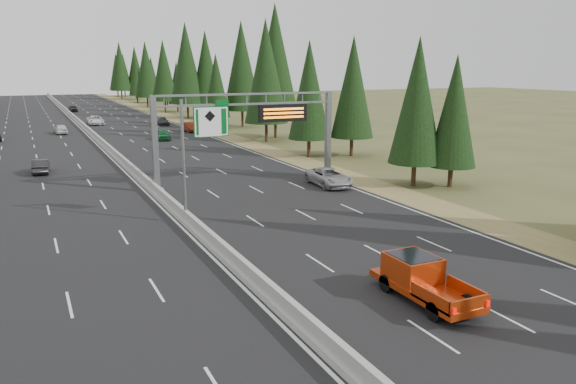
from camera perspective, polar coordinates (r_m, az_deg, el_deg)
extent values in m
cube|color=black|center=(90.90, -19.51, 5.59)|extent=(32.00, 260.00, 0.08)
cube|color=olive|center=(94.36, -8.66, 6.40)|extent=(3.60, 260.00, 0.06)
cube|color=gray|center=(90.88, -19.52, 5.71)|extent=(0.70, 260.00, 0.30)
cube|color=gray|center=(90.83, -19.54, 5.96)|extent=(0.30, 260.00, 0.60)
cube|color=slate|center=(46.27, -13.36, 4.72)|extent=(0.45, 0.45, 7.80)
cube|color=gray|center=(46.92, -13.12, 0.18)|extent=(0.90, 0.90, 0.30)
cube|color=slate|center=(51.88, 4.08, 5.86)|extent=(0.45, 0.45, 7.80)
cube|color=gray|center=(52.46, 4.02, 1.79)|extent=(0.90, 0.90, 0.30)
cube|color=slate|center=(48.18, -4.21, 9.89)|extent=(15.85, 0.35, 0.16)
cube|color=slate|center=(48.23, -4.20, 8.90)|extent=(15.85, 0.35, 0.16)
cube|color=#054C19|center=(47.02, -7.81, 7.09)|extent=(3.00, 0.10, 2.50)
cube|color=silver|center=(46.96, -7.79, 7.09)|extent=(2.85, 0.02, 2.35)
cube|color=#054C19|center=(47.21, -6.70, 8.97)|extent=(1.10, 0.10, 0.45)
cube|color=black|center=(49.27, -0.52, 8.04)|extent=(4.50, 0.40, 1.50)
cube|color=orange|center=(49.04, -0.41, 8.43)|extent=(3.80, 0.02, 0.18)
cube|color=orange|center=(49.07, -0.41, 8.02)|extent=(3.80, 0.02, 0.18)
cube|color=orange|center=(49.10, -0.41, 7.62)|extent=(3.80, 0.02, 0.18)
cylinder|color=slate|center=(36.55, -10.56, 2.96)|extent=(0.20, 0.20, 8.00)
cube|color=gray|center=(37.39, -10.32, -2.94)|extent=(0.50, 0.50, 0.20)
cube|color=slate|center=(36.39, -9.26, 8.68)|extent=(2.00, 0.15, 0.15)
cube|color=silver|center=(36.60, -7.93, 7.02)|extent=(1.50, 0.06, 1.80)
cylinder|color=black|center=(49.46, 12.64, 1.76)|extent=(0.40, 0.40, 2.01)
cone|color=black|center=(48.70, 13.00, 9.04)|extent=(4.53, 4.53, 10.57)
cylinder|color=black|center=(49.89, 16.16, 1.52)|extent=(0.40, 0.40, 1.78)
cone|color=black|center=(49.16, 16.56, 7.90)|extent=(4.01, 4.01, 9.35)
cylinder|color=black|center=(63.91, 2.13, 4.51)|extent=(0.40, 0.40, 2.08)
cone|color=black|center=(63.31, 2.17, 10.34)|extent=(4.68, 4.68, 10.92)
cylinder|color=black|center=(65.00, 6.46, 4.61)|extent=(0.40, 0.40, 2.16)
cone|color=black|center=(64.41, 6.61, 10.55)|extent=(4.85, 4.85, 11.32)
cylinder|color=black|center=(76.79, -2.21, 6.08)|extent=(0.40, 0.40, 2.60)
cone|color=black|center=(76.29, -2.27, 12.16)|extent=(5.86, 5.86, 13.67)
cylinder|color=black|center=(81.20, -1.28, 6.58)|extent=(0.40, 0.40, 2.99)
cone|color=black|center=(80.75, -1.32, 13.20)|extent=(6.73, 6.73, 15.71)
cylinder|color=black|center=(93.42, -7.20, 6.96)|extent=(0.40, 0.40, 1.95)
cone|color=black|center=(93.02, -7.31, 10.70)|extent=(4.38, 4.38, 10.23)
cylinder|color=black|center=(96.60, -4.65, 7.46)|extent=(0.40, 0.40, 2.80)
cone|color=black|center=(96.21, -4.75, 12.66)|extent=(6.31, 6.31, 14.71)
cylinder|color=black|center=(112.86, -10.13, 8.09)|extent=(0.40, 0.40, 2.95)
cone|color=black|center=(112.53, -10.32, 12.76)|extent=(6.63, 6.63, 15.46)
cylinder|color=black|center=(113.41, -8.22, 8.12)|extent=(0.40, 0.40, 2.71)
cone|color=black|center=(113.07, -8.36, 12.39)|extent=(6.09, 6.09, 14.21)
cylinder|color=black|center=(129.31, -12.36, 8.46)|extent=(0.40, 0.40, 2.53)
cone|color=black|center=(129.02, -12.52, 11.96)|extent=(5.69, 5.69, 13.28)
cylinder|color=black|center=(131.62, -11.12, 8.43)|extent=(0.40, 0.40, 1.79)
cone|color=black|center=(131.34, -11.23, 10.86)|extent=(4.03, 4.03, 9.40)
cylinder|color=black|center=(145.21, -14.06, 8.82)|extent=(0.40, 0.40, 2.58)
cone|color=black|center=(144.95, -14.24, 12.00)|extent=(5.81, 5.81, 13.55)
cylinder|color=black|center=(148.50, -12.15, 8.86)|extent=(0.40, 0.40, 1.91)
cone|color=black|center=(148.25, -12.26, 11.16)|extent=(4.29, 4.29, 10.01)
cylinder|color=black|center=(166.09, -15.04, 9.10)|extent=(0.40, 0.40, 2.01)
cone|color=black|center=(165.87, -15.17, 11.26)|extent=(4.51, 4.51, 10.53)
cylinder|color=black|center=(163.57, -13.58, 9.14)|extent=(0.40, 0.40, 2.03)
cone|color=black|center=(163.34, -13.70, 11.36)|extent=(4.57, 4.57, 10.66)
cylinder|color=black|center=(181.69, -16.53, 9.41)|extent=(0.40, 0.40, 2.79)
cone|color=black|center=(181.48, -16.70, 12.15)|extent=(6.27, 6.27, 14.62)
cylinder|color=black|center=(182.96, -15.12, 9.48)|extent=(0.40, 0.40, 2.59)
cone|color=black|center=(182.75, -15.26, 12.01)|extent=(5.83, 5.83, 13.59)
cylinder|color=black|center=(199.42, -16.89, 9.56)|extent=(0.40, 0.40, 2.30)
cone|color=black|center=(199.23, -17.02, 11.63)|extent=(5.18, 5.18, 12.10)
cylinder|color=black|center=(200.27, -16.22, 9.61)|extent=(0.40, 0.40, 2.27)
cone|color=black|center=(200.08, -16.35, 11.64)|extent=(5.10, 5.10, 11.91)
imported|color=#9A999E|center=(48.12, 4.18, 1.52)|extent=(2.76, 5.52, 1.50)
cylinder|color=black|center=(23.78, 14.69, -11.65)|extent=(0.30, 0.80, 0.80)
cylinder|color=black|center=(24.84, 17.77, -10.77)|extent=(0.30, 0.80, 0.80)
cylinder|color=black|center=(26.17, 9.99, -9.11)|extent=(0.30, 0.80, 0.80)
cylinder|color=black|center=(27.15, 12.98, -8.44)|extent=(0.30, 0.80, 0.80)
cube|color=#972909|center=(25.43, 13.72, -9.59)|extent=(2.01, 5.63, 0.30)
cube|color=#972909|center=(25.83, 12.54, -7.49)|extent=(1.91, 2.21, 1.11)
cube|color=black|center=(25.73, 12.57, -6.86)|extent=(1.71, 1.91, 0.55)
cube|color=#972909|center=(23.66, 14.25, -10.42)|extent=(0.10, 2.41, 0.60)
cube|color=#972909|center=(24.85, 17.71, -9.50)|extent=(0.10, 2.41, 0.60)
cube|color=#972909|center=(23.43, 17.99, -10.90)|extent=(2.01, 0.10, 0.60)
imported|color=#145A29|center=(80.27, -12.58, 5.71)|extent=(2.10, 4.36, 1.44)
imported|color=#5D1C0D|center=(89.57, -9.97, 6.53)|extent=(1.73, 4.53, 1.48)
imported|color=black|center=(100.48, -12.59, 7.01)|extent=(2.09, 4.49, 1.27)
imported|color=white|center=(104.59, -18.99, 6.91)|extent=(2.64, 5.52, 1.52)
imported|color=black|center=(136.15, -21.01, 7.93)|extent=(1.87, 4.40, 1.48)
imported|color=black|center=(58.72, -23.82, 2.42)|extent=(1.73, 4.17, 1.34)
imported|color=silver|center=(92.06, -22.10, 5.95)|extent=(1.94, 4.39, 1.47)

